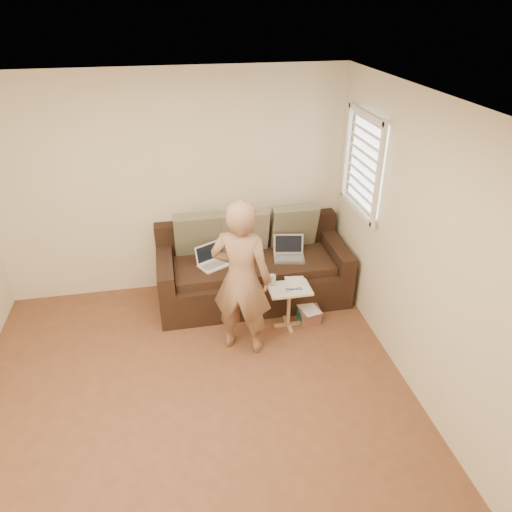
% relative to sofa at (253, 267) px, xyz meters
% --- Properties ---
extents(floor, '(4.50, 4.50, 0.00)m').
position_rel_sofa_xyz_m(floor, '(-0.84, -1.77, -0.42)').
color(floor, brown).
rests_on(floor, ground).
extents(ceiling, '(4.50, 4.50, 0.00)m').
position_rel_sofa_xyz_m(ceiling, '(-0.84, -1.77, 2.18)').
color(ceiling, white).
rests_on(ceiling, wall_back).
extents(wall_back, '(4.00, 0.00, 4.00)m').
position_rel_sofa_xyz_m(wall_back, '(-0.84, 0.48, 0.87)').
color(wall_back, beige).
rests_on(wall_back, ground).
extents(wall_right, '(0.00, 4.50, 4.50)m').
position_rel_sofa_xyz_m(wall_right, '(1.16, -1.77, 0.87)').
color(wall_right, beige).
rests_on(wall_right, ground).
extents(window_blinds, '(0.12, 0.88, 1.08)m').
position_rel_sofa_xyz_m(window_blinds, '(1.11, -0.27, 1.28)').
color(window_blinds, white).
rests_on(window_blinds, wall_right).
extents(sofa, '(2.20, 0.95, 0.85)m').
position_rel_sofa_xyz_m(sofa, '(0.00, 0.00, 0.00)').
color(sofa, black).
rests_on(sofa, ground).
extents(pillow_left, '(0.55, 0.29, 0.57)m').
position_rel_sofa_xyz_m(pillow_left, '(-0.60, 0.25, 0.37)').
color(pillow_left, '#5D5D45').
rests_on(pillow_left, sofa).
extents(pillow_mid, '(0.55, 0.27, 0.57)m').
position_rel_sofa_xyz_m(pillow_mid, '(-0.05, 0.23, 0.37)').
color(pillow_mid, '#736952').
rests_on(pillow_mid, sofa).
extents(pillow_right, '(0.55, 0.28, 0.57)m').
position_rel_sofa_xyz_m(pillow_right, '(0.55, 0.25, 0.37)').
color(pillow_right, '#5D5D45').
rests_on(pillow_right, sofa).
extents(laptop_silver, '(0.39, 0.32, 0.23)m').
position_rel_sofa_xyz_m(laptop_silver, '(0.42, -0.08, 0.10)').
color(laptop_silver, '#B7BABC').
rests_on(laptop_silver, sofa).
extents(laptop_white, '(0.39, 0.35, 0.23)m').
position_rel_sofa_xyz_m(laptop_white, '(-0.46, -0.06, 0.10)').
color(laptop_white, white).
rests_on(laptop_white, sofa).
extents(person, '(0.72, 0.63, 1.65)m').
position_rel_sofa_xyz_m(person, '(-0.28, -0.87, 0.40)').
color(person, '#8C654C').
rests_on(person, ground).
extents(side_table, '(0.45, 0.31, 0.49)m').
position_rel_sofa_xyz_m(side_table, '(0.28, -0.62, -0.18)').
color(side_table, silver).
rests_on(side_table, ground).
extents(drinking_glass, '(0.07, 0.07, 0.12)m').
position_rel_sofa_xyz_m(drinking_glass, '(0.11, -0.53, 0.13)').
color(drinking_glass, silver).
rests_on(drinking_glass, side_table).
extents(scissors, '(0.18, 0.11, 0.02)m').
position_rel_sofa_xyz_m(scissors, '(0.31, -0.67, 0.08)').
color(scissors, silver).
rests_on(scissors, side_table).
extents(paper_on_table, '(0.25, 0.33, 0.00)m').
position_rel_sofa_xyz_m(paper_on_table, '(0.36, -0.56, 0.07)').
color(paper_on_table, white).
rests_on(paper_on_table, side_table).
extents(striped_box, '(0.24, 0.24, 0.15)m').
position_rel_sofa_xyz_m(striped_box, '(0.53, -0.58, -0.35)').
color(striped_box, red).
rests_on(striped_box, ground).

